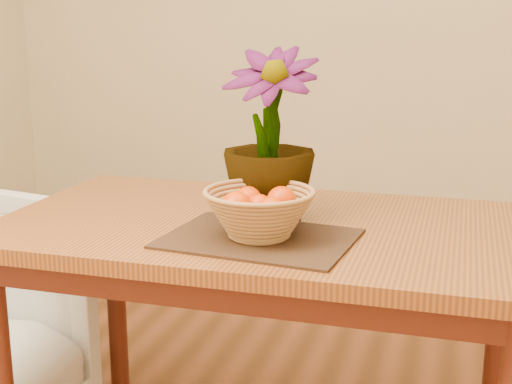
# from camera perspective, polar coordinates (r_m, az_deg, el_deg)

# --- Properties ---
(wall_back) EXTENTS (4.00, 0.02, 2.70)m
(wall_back) POSITION_cam_1_polar(r_m,az_deg,el_deg) (3.72, 9.19, 14.69)
(wall_back) COLOR #FAE3BE
(wall_back) RESTS_ON floor
(table) EXTENTS (1.40, 0.80, 0.75)m
(table) POSITION_cam_1_polar(r_m,az_deg,el_deg) (1.90, 0.76, -4.90)
(table) COLOR brown
(table) RESTS_ON floor
(placemat) EXTENTS (0.47, 0.38, 0.01)m
(placemat) POSITION_cam_1_polar(r_m,az_deg,el_deg) (1.72, 0.26, -3.74)
(placemat) COLOR #382314
(placemat) RESTS_ON table
(wicker_basket) EXTENTS (0.27, 0.27, 0.11)m
(wicker_basket) POSITION_cam_1_polar(r_m,az_deg,el_deg) (1.70, 0.26, -1.89)
(wicker_basket) COLOR #A47444
(wicker_basket) RESTS_ON placemat
(orange_pile) EXTENTS (0.16, 0.16, 0.07)m
(orange_pile) POSITION_cam_1_polar(r_m,az_deg,el_deg) (1.70, 0.26, -1.03)
(orange_pile) COLOR #E84A03
(orange_pile) RESTS_ON wicker_basket
(potted_plant) EXTENTS (0.25, 0.25, 0.45)m
(potted_plant) POSITION_cam_1_polar(r_m,az_deg,el_deg) (1.86, 1.06, 4.62)
(potted_plant) COLOR #134413
(potted_plant) RESTS_ON table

